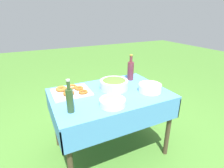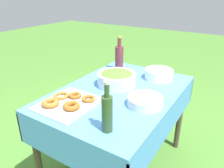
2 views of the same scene
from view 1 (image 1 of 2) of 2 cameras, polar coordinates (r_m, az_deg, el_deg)
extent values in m
plane|color=#477A2D|center=(2.29, -0.62, -20.29)|extent=(14.00, 14.00, 0.00)
cube|color=#4C8CD1|center=(1.87, -0.71, -3.15)|extent=(1.22, 0.83, 0.02)
cube|color=#4C8CD1|center=(2.26, -5.20, -1.97)|extent=(1.22, 0.01, 0.22)
cube|color=#4C8CD1|center=(1.62, 5.76, -12.63)|extent=(1.22, 0.01, 0.22)
cube|color=#4C8CD1|center=(2.22, 13.48, -2.97)|extent=(0.01, 0.83, 0.22)
cube|color=#4C8CD1|center=(1.78, -18.73, -10.20)|extent=(0.01, 0.83, 0.22)
cylinder|color=#473828|center=(2.56, 7.02, -5.43)|extent=(0.05, 0.05, 0.73)
cylinder|color=#473828|center=(2.22, -17.96, -11.01)|extent=(0.05, 0.05, 0.73)
cylinder|color=#473828|center=(2.09, 17.93, -13.31)|extent=(0.05, 0.05, 0.73)
cylinder|color=#473828|center=(1.67, -13.54, -23.49)|extent=(0.05, 0.05, 0.73)
cylinder|color=silver|center=(1.94, 0.66, -0.15)|extent=(0.31, 0.31, 0.10)
ellipsoid|color=#51892D|center=(1.93, 0.67, 0.85)|extent=(0.27, 0.27, 0.07)
cylinder|color=silver|center=(1.60, 0.20, -5.97)|extent=(0.24, 0.24, 0.06)
ellipsoid|color=tan|center=(1.59, 0.20, -5.33)|extent=(0.21, 0.21, 0.06)
cube|color=silver|center=(1.90, -13.14, -2.59)|extent=(0.39, 0.33, 0.02)
torus|color=#A36628|center=(1.95, -16.22, -1.52)|extent=(0.15, 0.15, 0.04)
torus|color=#93561E|center=(1.93, -10.73, -1.35)|extent=(0.10, 0.10, 0.03)
torus|color=#93561E|center=(1.82, -13.96, -2.91)|extent=(0.14, 0.14, 0.03)
torus|color=#93561E|center=(1.83, -9.41, -2.56)|extent=(0.12, 0.12, 0.02)
torus|color=#A36628|center=(1.99, -12.91, -0.81)|extent=(0.14, 0.14, 0.02)
cylinder|color=white|center=(1.93, 12.20, -2.20)|extent=(0.24, 0.24, 0.01)
cylinder|color=white|center=(1.93, 12.23, -1.87)|extent=(0.24, 0.24, 0.01)
cylinder|color=white|center=(1.92, 12.26, -1.55)|extent=(0.24, 0.24, 0.01)
cylinder|color=white|center=(1.92, 12.29, -1.22)|extent=(0.24, 0.24, 0.01)
cylinder|color=white|center=(1.91, 12.31, -0.89)|extent=(0.24, 0.24, 0.01)
cylinder|color=white|center=(1.91, 12.34, -0.56)|extent=(0.24, 0.24, 0.01)
cylinder|color=white|center=(1.90, 12.37, -0.22)|extent=(0.24, 0.24, 0.01)
cylinder|color=#2D4723|center=(1.51, -13.57, -5.38)|extent=(0.06, 0.06, 0.21)
cylinder|color=#2D4723|center=(1.45, -14.06, -0.44)|extent=(0.03, 0.03, 0.07)
cylinder|color=#B7B7B7|center=(1.43, -14.22, 1.19)|extent=(0.03, 0.03, 0.02)
cylinder|color=maroon|center=(2.20, 6.07, 4.21)|extent=(0.08, 0.08, 0.23)
cylinder|color=maroon|center=(2.16, 6.24, 8.11)|extent=(0.04, 0.04, 0.08)
cylinder|color=#A58C33|center=(2.15, 6.29, 9.34)|extent=(0.04, 0.04, 0.02)
camera|label=2|loc=(0.95, -63.77, 6.39)|focal=35.00mm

